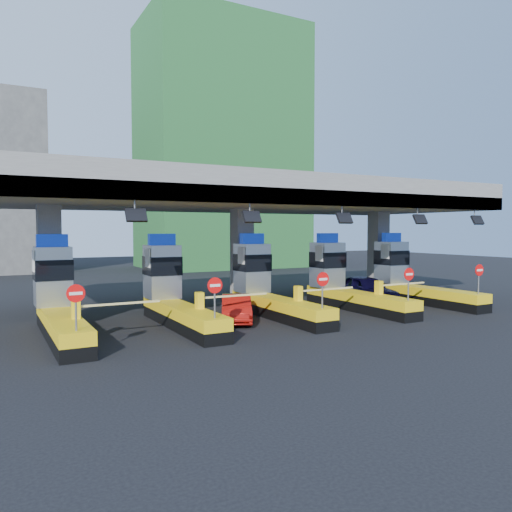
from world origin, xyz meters
name	(u,v)px	position (x,y,z in m)	size (l,w,h in m)	color
ground	(269,315)	(0.00, 0.00, 0.00)	(120.00, 120.00, 0.00)	black
toll_canopy	(243,198)	(0.00, 2.87, 6.13)	(28.00, 12.09, 7.00)	slate
toll_lane_far_left	(58,301)	(-10.00, 0.28, 1.40)	(4.43, 8.00, 4.16)	black
toll_lane_left	(172,293)	(-5.00, 0.28, 1.40)	(4.43, 8.00, 4.16)	black
toll_lane_center	(266,287)	(0.00, 0.28, 1.40)	(4.43, 8.00, 4.16)	black
toll_lane_right	(343,282)	(5.00, 0.28, 1.40)	(4.43, 8.00, 4.16)	black
toll_lane_far_right	(409,278)	(10.00, 0.28, 1.40)	(4.43, 8.00, 4.16)	black
bg_building_scaffold	(222,148)	(12.00, 32.00, 14.00)	(18.00, 12.00, 28.00)	#1E5926
van	(366,289)	(7.28, 1.00, 0.81)	(1.92, 4.77, 1.63)	black
red_car	(236,308)	(-2.25, -0.87, 0.64)	(1.35, 3.88, 1.28)	#B3140D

